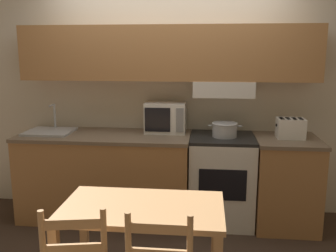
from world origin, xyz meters
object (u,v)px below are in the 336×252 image
(cooking_pot, at_px, (225,129))
(microwave, at_px, (166,117))
(sink_basin, at_px, (50,131))
(stove_range, at_px, (221,179))
(dining_table, at_px, (142,222))
(toaster, at_px, (290,128))

(cooking_pot, bearing_deg, microwave, 166.39)
(microwave, relative_size, sink_basin, 0.89)
(stove_range, relative_size, cooking_pot, 2.70)
(microwave, distance_m, sink_basin, 1.23)
(cooking_pot, xyz_separation_m, dining_table, (-0.60, -1.41, -0.35))
(dining_table, bearing_deg, microwave, 90.49)
(sink_basin, height_order, dining_table, sink_basin)
(stove_range, xyz_separation_m, microwave, (-0.59, 0.14, 0.61))
(microwave, bearing_deg, toaster, -6.47)
(cooking_pot, relative_size, sink_basin, 0.71)
(dining_table, bearing_deg, stove_range, 67.82)
(sink_basin, bearing_deg, microwave, 7.36)
(cooking_pot, relative_size, dining_table, 0.31)
(stove_range, distance_m, microwave, 0.86)
(sink_basin, xyz_separation_m, dining_table, (1.22, -1.40, -0.30))
(stove_range, relative_size, microwave, 2.15)
(cooking_pot, distance_m, toaster, 0.64)
(cooking_pot, distance_m, sink_basin, 1.82)
(toaster, height_order, sink_basin, sink_basin)
(cooking_pot, relative_size, toaster, 1.22)
(toaster, height_order, dining_table, toaster)
(microwave, distance_m, toaster, 1.26)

